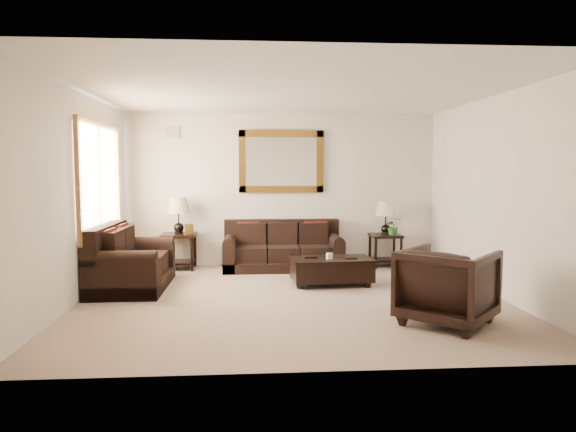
{
  "coord_description": "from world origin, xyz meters",
  "views": [
    {
      "loc": [
        -0.54,
        -6.64,
        1.68
      ],
      "look_at": [
        -0.02,
        0.6,
        1.04
      ],
      "focal_mm": 32.0,
      "sensor_mm": 36.0,
      "label": 1
    }
  ],
  "objects": [
    {
      "name": "potted_plant",
      "position": [
        1.94,
        2.11,
        0.69
      ],
      "size": [
        0.28,
        0.31,
        0.24
      ],
      "primitive_type": "imported",
      "rotation": [
        0.0,
        0.0,
        0.04
      ],
      "color": "#266021",
      "rests_on": "end_table_right"
    },
    {
      "name": "armchair",
      "position": [
        1.6,
        -1.25,
        0.46
      ],
      "size": [
        1.23,
        1.23,
        0.92
      ],
      "primitive_type": "imported",
      "rotation": [
        0.0,
        0.0,
        2.39
      ],
      "color": "black",
      "rests_on": "floor"
    },
    {
      "name": "air_vent",
      "position": [
        -1.9,
        2.48,
        2.35
      ],
      "size": [
        0.25,
        0.02,
        0.18
      ],
      "primitive_type": "cube",
      "color": "#999999",
      "rests_on": "room"
    },
    {
      "name": "loveseat",
      "position": [
        -2.31,
        0.77,
        0.34
      ],
      "size": [
        0.97,
        1.63,
        0.92
      ],
      "rotation": [
        0.0,
        0.0,
        1.57
      ],
      "color": "black",
      "rests_on": "room"
    },
    {
      "name": "mirror",
      "position": [
        -0.0,
        2.47,
        1.85
      ],
      "size": [
        1.5,
        0.06,
        1.1
      ],
      "color": "#503510",
      "rests_on": "room"
    },
    {
      "name": "end_table_right",
      "position": [
        1.82,
        2.2,
        0.75
      ],
      "size": [
        0.52,
        0.52,
        1.15
      ],
      "color": "black",
      "rests_on": "room"
    },
    {
      "name": "window",
      "position": [
        -2.7,
        0.9,
        1.55
      ],
      "size": [
        0.07,
        1.96,
        1.66
      ],
      "color": "white",
      "rests_on": "room"
    },
    {
      "name": "sofa",
      "position": [
        -0.0,
        2.1,
        0.3
      ],
      "size": [
        2.02,
        0.87,
        0.83
      ],
      "color": "black",
      "rests_on": "room"
    },
    {
      "name": "coffee_table",
      "position": [
        0.64,
        0.77,
        0.25
      ],
      "size": [
        1.22,
        0.72,
        0.5
      ],
      "rotation": [
        0.0,
        0.0,
        0.07
      ],
      "color": "black",
      "rests_on": "room"
    },
    {
      "name": "end_table_left",
      "position": [
        -1.78,
        2.18,
        0.81
      ],
      "size": [
        0.56,
        0.56,
        1.24
      ],
      "color": "black",
      "rests_on": "room"
    },
    {
      "name": "room",
      "position": [
        0.0,
        0.0,
        1.35
      ],
      "size": [
        5.51,
        5.01,
        2.71
      ],
      "color": "#85715C",
      "rests_on": "ground"
    }
  ]
}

